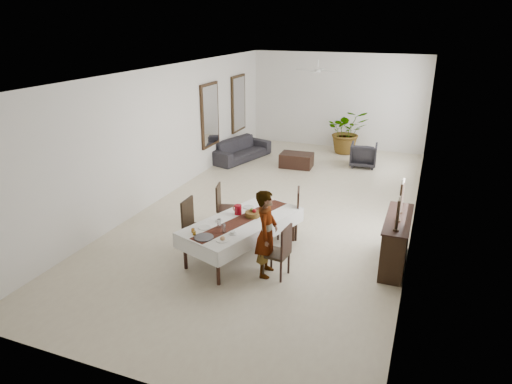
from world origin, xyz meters
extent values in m
cube|color=beige|center=(0.00, 0.00, 0.00)|extent=(6.00, 12.00, 0.00)
cube|color=white|center=(0.00, 0.00, 3.20)|extent=(6.00, 12.00, 0.02)
cube|color=white|center=(0.00, 6.00, 1.60)|extent=(6.00, 0.02, 3.20)
cube|color=white|center=(0.00, -6.00, 1.60)|extent=(6.00, 0.02, 3.20)
cube|color=white|center=(-3.00, 0.00, 1.60)|extent=(0.02, 12.00, 3.20)
cube|color=white|center=(3.00, 0.00, 1.60)|extent=(0.02, 12.00, 3.20)
cube|color=black|center=(0.04, -2.49, 0.68)|extent=(1.63, 2.44, 0.05)
cylinder|color=black|center=(-0.71, -3.37, 0.33)|extent=(0.08, 0.08, 0.66)
cylinder|color=black|center=(0.08, -3.64, 0.33)|extent=(0.08, 0.08, 0.66)
cylinder|color=black|center=(0.00, -1.34, 0.33)|extent=(0.08, 0.08, 0.66)
cylinder|color=black|center=(0.78, -1.61, 0.33)|extent=(0.08, 0.08, 0.66)
cube|color=white|center=(0.04, -2.49, 0.71)|extent=(1.85, 2.66, 0.01)
cube|color=silver|center=(-0.48, -2.31, 0.57)|extent=(0.80, 2.30, 0.28)
cube|color=white|center=(0.56, -2.67, 0.57)|extent=(0.80, 2.30, 0.28)
cube|color=white|center=(-0.36, -3.63, 0.57)|extent=(1.05, 0.37, 0.28)
cube|color=white|center=(0.43, -1.34, 0.57)|extent=(1.05, 0.37, 0.28)
cube|color=#572419|center=(0.04, -2.49, 0.72)|extent=(1.08, 2.33, 0.00)
cylinder|color=maroon|center=(-0.14, -2.28, 0.81)|extent=(0.18, 0.18, 0.19)
torus|color=maroon|center=(-0.22, -2.25, 0.81)|extent=(0.11, 0.05, 0.11)
cylinder|color=silver|center=(-0.06, -3.10, 0.80)|extent=(0.07, 0.07, 0.16)
cylinder|color=silver|center=(-0.22, -2.95, 0.80)|extent=(0.07, 0.07, 0.16)
cylinder|color=white|center=(0.12, -3.11, 0.75)|extent=(0.08, 0.08, 0.06)
cylinder|color=silver|center=(0.12, -3.11, 0.72)|extent=(0.14, 0.14, 0.01)
cylinder|color=white|center=(-0.34, -2.71, 0.75)|extent=(0.08, 0.08, 0.06)
cylinder|color=white|center=(-0.34, -2.71, 0.72)|extent=(0.14, 0.14, 0.01)
cylinder|color=white|center=(0.05, -3.39, 0.72)|extent=(0.23, 0.23, 0.01)
sphere|color=tan|center=(0.05, -3.39, 0.75)|extent=(0.08, 0.08, 0.08)
cylinder|color=silver|center=(-0.46, -3.06, 0.72)|extent=(0.23, 0.23, 0.01)
cylinder|color=silver|center=(-0.08, -1.90, 0.72)|extent=(0.23, 0.23, 0.01)
cylinder|color=#3F3F44|center=(-0.29, -3.42, 0.73)|extent=(0.34, 0.34, 0.02)
cylinder|color=#966515|center=(-0.49, -3.38, 0.75)|extent=(0.06, 0.06, 0.07)
cylinder|color=#8A5214|center=(-0.56, -3.30, 0.75)|extent=(0.06, 0.06, 0.07)
cylinder|color=brown|center=(0.16, -2.28, 0.76)|extent=(0.28, 0.28, 0.09)
sphere|color=maroon|center=(0.19, -2.27, 0.83)|extent=(0.08, 0.08, 0.08)
sphere|color=#597422|center=(0.13, -2.24, 0.83)|extent=(0.08, 0.08, 0.08)
cube|color=black|center=(0.89, -3.00, 0.43)|extent=(0.45, 0.45, 0.05)
cylinder|color=black|center=(1.04, -3.19, 0.20)|extent=(0.04, 0.04, 0.41)
cylinder|color=black|center=(1.07, -2.85, 0.20)|extent=(0.04, 0.04, 0.41)
cylinder|color=black|center=(0.70, -3.15, 0.20)|extent=(0.04, 0.04, 0.41)
cylinder|color=black|center=(0.74, -2.82, 0.20)|extent=(0.04, 0.04, 0.41)
cube|color=black|center=(1.07, -3.02, 0.71)|extent=(0.08, 0.41, 0.52)
cube|color=black|center=(0.61, -1.46, 0.46)|extent=(0.54, 0.54, 0.05)
cylinder|color=black|center=(0.83, -1.58, 0.22)|extent=(0.05, 0.05, 0.44)
cylinder|color=black|center=(0.74, -1.23, 0.22)|extent=(0.05, 0.05, 0.44)
cylinder|color=black|center=(0.48, -1.68, 0.22)|extent=(0.05, 0.05, 0.44)
cylinder|color=black|center=(0.39, -1.33, 0.22)|extent=(0.05, 0.05, 0.44)
cube|color=black|center=(0.80, -1.40, 0.77)|extent=(0.16, 0.44, 0.56)
cube|color=black|center=(-0.81, -2.69, 0.47)|extent=(0.46, 0.46, 0.05)
cylinder|color=black|center=(-1.00, -2.51, 0.22)|extent=(0.05, 0.05, 0.44)
cylinder|color=black|center=(-0.99, -2.88, 0.22)|extent=(0.05, 0.05, 0.44)
cylinder|color=black|center=(-0.63, -2.50, 0.22)|extent=(0.05, 0.05, 0.44)
cylinder|color=black|center=(-0.62, -2.87, 0.22)|extent=(0.05, 0.05, 0.44)
cube|color=black|center=(-1.01, -2.70, 0.77)|extent=(0.05, 0.45, 0.57)
cube|color=black|center=(-0.75, -1.47, 0.42)|extent=(0.49, 0.49, 0.05)
cylinder|color=black|center=(-0.95, -1.35, 0.20)|extent=(0.05, 0.05, 0.40)
cylinder|color=black|center=(-0.87, -1.67, 0.20)|extent=(0.05, 0.05, 0.40)
cylinder|color=black|center=(-0.63, -1.27, 0.20)|extent=(0.05, 0.05, 0.40)
cylinder|color=black|center=(-0.55, -1.59, 0.20)|extent=(0.05, 0.05, 0.40)
cube|color=black|center=(-0.93, -1.52, 0.70)|extent=(0.14, 0.40, 0.51)
imported|color=#97989F|center=(0.71, -3.01, 0.79)|extent=(0.44, 0.61, 1.57)
cube|color=black|center=(2.78, -1.86, 0.45)|extent=(0.40, 1.51, 0.90)
cube|color=black|center=(2.78, -1.86, 0.92)|extent=(0.44, 1.57, 0.03)
cylinder|color=black|center=(2.78, -2.41, 0.95)|extent=(0.10, 0.10, 0.03)
cylinder|color=black|center=(2.78, -2.41, 1.22)|extent=(0.05, 0.05, 0.50)
cylinder|color=silver|center=(2.78, -2.41, 1.51)|extent=(0.04, 0.04, 0.08)
cylinder|color=black|center=(2.78, -2.01, 0.95)|extent=(0.10, 0.10, 0.03)
cylinder|color=black|center=(2.78, -2.01, 1.29)|extent=(0.05, 0.05, 0.65)
cylinder|color=beige|center=(2.78, -2.01, 1.66)|extent=(0.04, 0.04, 0.08)
cylinder|color=black|center=(2.78, -1.61, 0.95)|extent=(0.10, 0.10, 0.03)
cylinder|color=black|center=(2.78, -1.61, 1.24)|extent=(0.05, 0.05, 0.55)
cylinder|color=white|center=(2.78, -1.61, 1.56)|extent=(0.04, 0.04, 0.08)
imported|color=#2B282E|center=(-2.49, 3.33, 0.32)|extent=(1.45, 2.36, 0.65)
imported|color=#252227|center=(1.30, 4.00, 0.36)|extent=(0.84, 0.86, 0.72)
cube|color=black|center=(-0.57, 3.18, 0.21)|extent=(0.99, 0.69, 0.43)
imported|color=#2F5020|center=(0.52, 5.33, 0.74)|extent=(1.63, 1.53, 1.47)
cube|color=black|center=(-2.96, 2.20, 1.60)|extent=(0.06, 1.05, 1.85)
cube|color=silver|center=(-2.92, 2.20, 1.60)|extent=(0.01, 0.90, 1.70)
cube|color=black|center=(-2.96, 4.30, 1.60)|extent=(0.06, 1.05, 1.85)
cube|color=silver|center=(-2.92, 4.30, 1.60)|extent=(0.01, 0.90, 1.70)
cylinder|color=white|center=(0.00, 3.00, 3.10)|extent=(0.04, 0.04, 0.20)
cylinder|color=silver|center=(0.00, 3.00, 2.90)|extent=(0.16, 0.16, 0.08)
cube|color=silver|center=(0.00, 3.35, 2.90)|extent=(0.10, 0.55, 0.01)
cube|color=silver|center=(0.00, 2.65, 2.90)|extent=(0.10, 0.55, 0.01)
cube|color=silver|center=(0.35, 3.00, 2.90)|extent=(0.55, 0.10, 0.01)
cube|color=silver|center=(-0.35, 3.00, 2.90)|extent=(0.55, 0.10, 0.01)
camera|label=1|loc=(3.10, -9.65, 4.23)|focal=32.00mm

